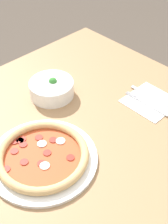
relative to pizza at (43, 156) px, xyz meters
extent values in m
cube|color=#99724C|center=(0.14, 0.04, -0.03)|extent=(1.17, 1.02, 0.03)
cylinder|color=olive|center=(0.65, 0.47, -0.39)|extent=(0.06, 0.06, 0.70)
cylinder|color=white|center=(0.00, 0.00, -0.01)|extent=(0.35, 0.35, 0.01)
torus|color=tan|center=(0.00, 0.00, 0.01)|extent=(0.29, 0.29, 0.03)
cylinder|color=#B74723|center=(0.00, 0.00, 0.00)|extent=(0.26, 0.26, 0.01)
cylinder|color=maroon|center=(-0.06, 0.02, 0.00)|extent=(0.03, 0.03, 0.00)
cylinder|color=maroon|center=(-0.01, 0.10, 0.00)|extent=(0.03, 0.03, 0.00)
cylinder|color=maroon|center=(0.04, 0.07, 0.00)|extent=(0.03, 0.03, 0.00)
cylinder|color=maroon|center=(0.07, 0.03, 0.00)|extent=(0.03, 0.03, 0.00)
cylinder|color=maroon|center=(0.06, -0.07, 0.00)|extent=(0.03, 0.03, 0.00)
cylinder|color=maroon|center=(-0.05, 0.08, 0.00)|extent=(0.03, 0.03, 0.00)
cylinder|color=maroon|center=(0.02, 0.00, 0.00)|extent=(0.03, 0.03, 0.00)
cylinder|color=maroon|center=(-0.02, -0.02, 0.00)|extent=(0.03, 0.03, 0.00)
cylinder|color=maroon|center=(-0.11, 0.04, 0.00)|extent=(0.03, 0.03, 0.00)
cylinder|color=maroon|center=(-0.03, 0.11, 0.00)|extent=(0.03, 0.03, 0.00)
cylinder|color=maroon|center=(-0.02, 0.08, 0.00)|extent=(0.03, 0.03, 0.00)
cylinder|color=maroon|center=(0.00, 0.10, 0.00)|extent=(0.03, 0.03, 0.00)
ellipsoid|color=silver|center=(0.03, 0.04, 0.00)|extent=(0.03, 0.03, 0.01)
ellipsoid|color=silver|center=(-0.02, -0.03, 0.00)|extent=(0.03, 0.03, 0.01)
ellipsoid|color=silver|center=(0.08, 0.01, 0.00)|extent=(0.03, 0.03, 0.01)
cylinder|color=white|center=(0.23, 0.23, 0.01)|extent=(0.17, 0.17, 0.06)
torus|color=white|center=(0.23, 0.23, 0.04)|extent=(0.17, 0.17, 0.01)
ellipsoid|color=tan|center=(0.17, 0.21, 0.03)|extent=(0.04, 0.03, 0.02)
ellipsoid|color=tan|center=(0.24, 0.25, 0.04)|extent=(0.04, 0.04, 0.02)
ellipsoid|color=tan|center=(0.23, 0.17, 0.03)|extent=(0.04, 0.04, 0.02)
ellipsoid|color=tan|center=(0.21, 0.21, 0.03)|extent=(0.04, 0.04, 0.02)
ellipsoid|color=tan|center=(0.18, 0.20, 0.03)|extent=(0.02, 0.03, 0.02)
ellipsoid|color=#998466|center=(0.23, 0.26, 0.03)|extent=(0.04, 0.03, 0.02)
sphere|color=#388433|center=(0.24, 0.23, 0.04)|extent=(0.03, 0.03, 0.03)
cube|color=white|center=(0.47, -0.06, -0.02)|extent=(0.17, 0.17, 0.00)
cube|color=silver|center=(0.45, -0.09, -0.01)|extent=(0.01, 0.14, 0.00)
cube|color=silver|center=(0.45, 0.01, -0.01)|extent=(0.00, 0.06, 0.00)
cube|color=silver|center=(0.45, 0.01, -0.01)|extent=(0.00, 0.06, 0.00)
cube|color=silver|center=(0.44, 0.01, -0.01)|extent=(0.00, 0.06, 0.00)
cube|color=silver|center=(0.44, 0.01, -0.01)|extent=(0.00, 0.06, 0.00)
cube|color=silver|center=(0.50, -0.13, -0.01)|extent=(0.01, 0.09, 0.01)
cube|color=silver|center=(0.49, -0.02, -0.01)|extent=(0.02, 0.13, 0.00)
camera|label=1|loc=(-0.34, -0.54, 0.75)|focal=50.00mm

